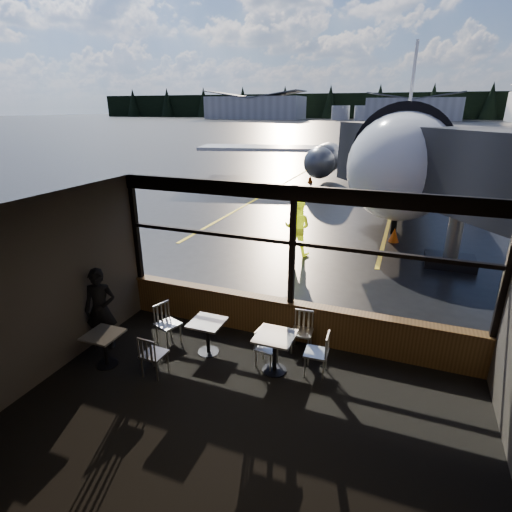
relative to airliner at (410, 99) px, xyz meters
The scene contains 30 objects.
ground_plane 98.74m from the airliner, 90.91° to the left, with size 520.00×520.00×0.00m, color black.
carpet_floor 25.08m from the airliner, 93.65° to the right, with size 8.00×6.00×0.01m, color black.
ceiling 24.56m from the airliner, 93.65° to the right, with size 8.00×6.00×0.04m, color #38332D.
wall_left 25.33m from the airliner, 102.82° to the right, with size 0.04×6.00×3.50m, color #474038.
window_sill 22.06m from the airliner, 94.16° to the right, with size 8.00×0.28×0.90m, color #523418.
window_header 21.59m from the airliner, 94.16° to the right, with size 8.00×0.18×0.30m, color black.
mullion_left 22.37m from the airliner, 104.41° to the right, with size 0.12×0.12×2.60m, color black.
mullion_centre 21.73m from the airliner, 94.16° to the right, with size 0.12×0.12×2.60m, color black.
mullion_right 21.81m from the airliner, 83.63° to the right, with size 0.12×0.12×2.60m, color black.
window_transom 21.72m from the airliner, 94.16° to the right, with size 8.00×0.10×0.08m, color black.
airliner is the anchor object (origin of this frame).
jet_bridge 16.33m from the airliner, 82.69° to the right, with size 9.42×11.51×5.02m, color #2A2A2D, non-canonical shape.
cafe_table_near 23.31m from the airliner, 93.76° to the right, with size 0.74×0.74×0.82m, color gray, non-canonical shape.
cafe_table_mid 23.37m from the airliner, 97.61° to the right, with size 0.69×0.69×0.76m, color gray, non-canonical shape.
cafe_table_left 24.74m from the airliner, 101.33° to the right, with size 0.66×0.66×0.73m, color gray, non-canonical shape.
chair_near_e 23.05m from the airliner, 91.82° to the right, with size 0.51×0.51×0.93m, color #B7B3A6, non-canonical shape.
chair_near_w 23.22m from the airliner, 94.29° to the right, with size 0.45×0.45×0.83m, color beige, non-canonical shape.
chair_near_n 22.44m from the airliner, 93.07° to the right, with size 0.50×0.50×0.92m, color beige, non-canonical shape.
chair_mid_s 24.44m from the airliner, 98.79° to the right, with size 0.49×0.49×0.91m, color #AAA59A, non-canonical shape.
chair_mid_w 23.48m from the airliner, 100.04° to the right, with size 0.52×0.52×0.95m, color #BAB5A8, non-canonical shape.
passenger 24.22m from the airliner, 102.73° to the right, with size 0.67×0.44×1.83m, color black.
ground_crew 16.80m from the airliner, 100.38° to the right, with size 0.95×0.74×1.96m, color #BFF219.
cone_nose 14.20m from the airliner, 88.75° to the right, with size 0.41×0.41×0.56m, color #FF4208.
cone_wing 8.03m from the airliner, 167.49° to the right, with size 0.37×0.37×0.52m, color #E54507.
hangar_left 173.97m from the airliner, 114.29° to the left, with size 45.00×18.00×11.00m, color silver, non-canonical shape.
hangar_mid 163.58m from the airliner, 90.55° to the left, with size 38.00×15.00×10.00m, color silver, non-canonical shape.
fuel_tank_a 163.66m from the airliner, 101.12° to the left, with size 8.00×8.00×6.00m, color silver.
fuel_tank_b 162.03m from the airliner, 97.65° to the left, with size 8.00×8.00×6.00m, color silver.
fuel_tank_c 161.01m from the airliner, 94.12° to the left, with size 8.00×8.00×6.00m, color silver.
treeline 188.58m from the airliner, 90.47° to the left, with size 360.00×3.00×12.00m, color black.
Camera 1 is at (2.11, -7.66, 4.94)m, focal length 28.00 mm.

